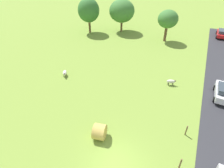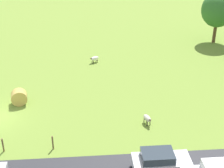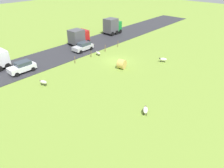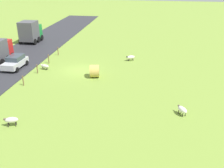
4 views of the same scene
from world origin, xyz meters
The scene contains 11 objects.
ground_plane centered at (0.00, 0.00, 0.00)m, with size 160.00×160.00×0.00m, color olive.
sheep_0 centered at (1.96, 13.09, 0.55)m, with size 1.20×0.77×0.80m.
sheep_3 centered at (-11.77, 9.11, 0.52)m, with size 0.99×1.19×0.77m.
hay_bale_0 centered at (-2.37, 1.75, 0.73)m, with size 1.46×1.46×1.08m, color tan.
tree_0 centered at (-2.00, 27.96, 4.17)m, with size 3.70×3.70×5.85m.
tree_1 centered at (-11.86, 29.62, 4.28)m, with size 5.28×5.28×6.61m.
tree_2 centered at (-17.71, 26.00, 4.58)m, with size 4.39×4.39×6.98m.
fence_post_2 centered at (4.74, 1.71, 0.57)m, with size 0.12×0.12×1.14m, color brown.
fence_post_3 centered at (4.74, 5.39, 0.57)m, with size 0.12×0.12×1.15m, color brown.
car_1 centered at (7.94, 12.90, 0.91)m, with size 1.96×3.95×1.65m.
car_4 centered at (8.19, 34.84, 0.85)m, with size 2.20×4.41×1.50m.
Camera 1 is at (3.48, -8.13, 13.89)m, focal length 29.97 mm.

